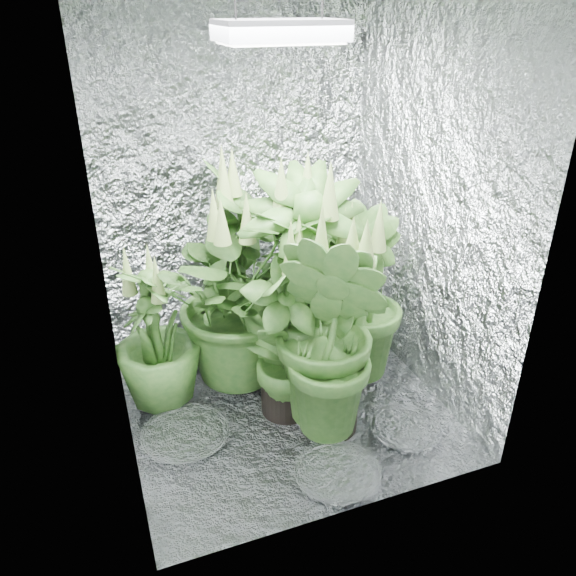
# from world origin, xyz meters

# --- Properties ---
(ground) EXTENTS (1.60, 1.60, 0.00)m
(ground) POSITION_xyz_m (0.00, 0.00, 0.00)
(ground) COLOR silver
(ground) RESTS_ON ground
(walls) EXTENTS (1.62, 1.62, 2.00)m
(walls) POSITION_xyz_m (0.00, 0.00, 1.00)
(walls) COLOR silver
(walls) RESTS_ON ground
(grow_lamp) EXTENTS (0.50, 0.30, 0.22)m
(grow_lamp) POSITION_xyz_m (0.00, 0.00, 1.83)
(grow_lamp) COLOR gray
(grow_lamp) RESTS_ON ceiling
(plant_a) EXTENTS (0.91, 0.91, 1.11)m
(plant_a) POSITION_xyz_m (-0.13, 0.30, 0.53)
(plant_a) COLOR black
(plant_a) RESTS_ON ground
(plant_b) EXTENTS (0.78, 0.78, 1.23)m
(plant_b) POSITION_xyz_m (-0.01, 0.64, 0.57)
(plant_b) COLOR black
(plant_b) RESTS_ON ground
(plant_c) EXTENTS (0.64, 0.64, 1.05)m
(plant_c) POSITION_xyz_m (0.48, 0.10, 0.48)
(plant_c) COLOR black
(plant_c) RESTS_ON ground
(plant_d) EXTENTS (0.60, 0.60, 0.88)m
(plant_d) POSITION_xyz_m (-0.60, 0.22, 0.40)
(plant_d) COLOR black
(plant_d) RESTS_ON ground
(plant_e) EXTENTS (1.04, 1.04, 0.94)m
(plant_e) POSITION_xyz_m (0.33, 0.29, 0.45)
(plant_e) COLOR black
(plant_e) RESTS_ON ground
(plant_f) EXTENTS (0.72, 0.72, 1.05)m
(plant_f) POSITION_xyz_m (-0.01, -0.08, 0.49)
(plant_f) COLOR black
(plant_f) RESTS_ON ground
(plant_g) EXTENTS (0.71, 0.71, 1.17)m
(plant_g) POSITION_xyz_m (0.15, -0.28, 0.54)
(plant_g) COLOR black
(plant_g) RESTS_ON ground
(plant_h) EXTENTS (0.81, 0.81, 1.29)m
(plant_h) POSITION_xyz_m (0.14, 0.13, 0.60)
(plant_h) COLOR black
(plant_h) RESTS_ON ground
(circulation_fan) EXTENTS (0.16, 0.36, 0.41)m
(circulation_fan) POSITION_xyz_m (0.57, 0.54, 0.17)
(circulation_fan) COLOR black
(circulation_fan) RESTS_ON ground
(plant_label) EXTENTS (0.06, 0.05, 0.09)m
(plant_label) POSITION_xyz_m (0.21, -0.31, 0.30)
(plant_label) COLOR white
(plant_label) RESTS_ON plant_g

